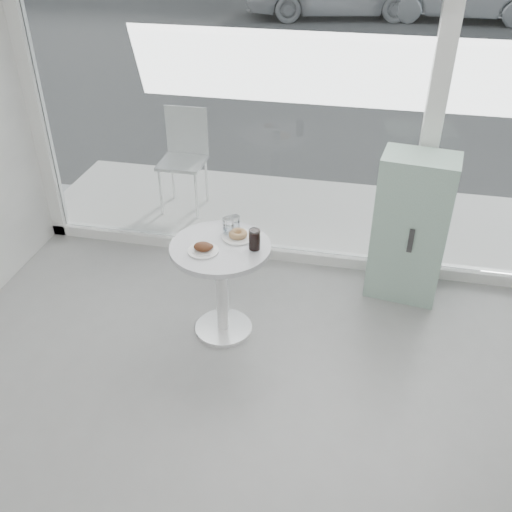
% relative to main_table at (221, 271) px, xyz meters
% --- Properties ---
extents(room_shell, '(6.00, 6.00, 6.00)m').
position_rel_main_table_xyz_m(room_shell, '(0.50, -2.46, 1.36)').
color(room_shell, silver).
rests_on(room_shell, ground).
extents(storefront, '(5.00, 0.14, 3.00)m').
position_rel_main_table_xyz_m(storefront, '(0.57, 1.10, 1.16)').
color(storefront, white).
rests_on(storefront, ground).
extents(main_table, '(0.72, 0.72, 0.77)m').
position_rel_main_table_xyz_m(main_table, '(0.00, 0.00, 0.00)').
color(main_table, white).
rests_on(main_table, ground).
extents(patio_deck, '(5.60, 1.60, 0.05)m').
position_rel_main_table_xyz_m(patio_deck, '(0.50, 1.90, -0.53)').
color(patio_deck, silver).
rests_on(patio_deck, ground).
extents(street, '(40.00, 24.00, 0.00)m').
position_rel_main_table_xyz_m(street, '(0.50, 14.10, -0.55)').
color(street, '#3C3C3C').
rests_on(street, ground).
extents(mint_cabinet, '(0.61, 0.45, 1.23)m').
position_rel_main_table_xyz_m(mint_cabinet, '(1.34, 0.81, 0.06)').
color(mint_cabinet, '#86AB95').
rests_on(mint_cabinet, ground).
extents(patio_chair, '(0.44, 0.44, 1.01)m').
position_rel_main_table_xyz_m(patio_chair, '(-0.87, 1.85, 0.08)').
color(patio_chair, white).
rests_on(patio_chair, patio_deck).
extents(plate_fritter, '(0.22, 0.22, 0.07)m').
position_rel_main_table_xyz_m(plate_fritter, '(-0.09, -0.10, 0.25)').
color(plate_fritter, white).
rests_on(plate_fritter, main_table).
extents(plate_donut, '(0.23, 0.23, 0.06)m').
position_rel_main_table_xyz_m(plate_donut, '(0.10, 0.13, 0.24)').
color(plate_donut, white).
rests_on(plate_donut, main_table).
extents(water_tumbler_a, '(0.08, 0.08, 0.13)m').
position_rel_main_table_xyz_m(water_tumbler_a, '(0.02, 0.16, 0.28)').
color(water_tumbler_a, white).
rests_on(water_tumbler_a, main_table).
extents(water_tumbler_b, '(0.07, 0.07, 0.11)m').
position_rel_main_table_xyz_m(water_tumbler_b, '(0.05, 0.25, 0.27)').
color(water_tumbler_b, white).
rests_on(water_tumbler_b, main_table).
extents(cola_glass, '(0.08, 0.08, 0.15)m').
position_rel_main_table_xyz_m(cola_glass, '(0.25, 0.01, 0.29)').
color(cola_glass, white).
rests_on(cola_glass, main_table).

